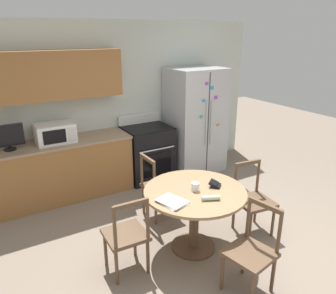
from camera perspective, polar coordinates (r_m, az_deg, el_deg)
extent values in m
plane|color=gray|center=(4.01, 8.05, -17.98)|extent=(14.00, 14.00, 0.00)
cube|color=silver|center=(5.60, -8.46, 7.72)|extent=(5.20, 0.10, 2.60)
cube|color=#936033|center=(4.98, -20.29, 11.60)|extent=(2.10, 0.34, 0.68)
cube|color=#936033|center=(5.21, -18.18, -4.02)|extent=(2.10, 0.62, 0.86)
cube|color=#997A5B|center=(5.05, -18.72, 0.67)|extent=(2.13, 0.64, 0.03)
cube|color=#B2B5BA|center=(5.88, 4.73, 4.64)|extent=(0.93, 0.76, 1.84)
cube|color=#333333|center=(5.58, 7.01, 3.74)|extent=(0.01, 0.01, 1.77)
cylinder|color=silver|center=(5.53, 6.71, 4.10)|extent=(0.02, 0.02, 0.77)
cylinder|color=silver|center=(5.59, 7.53, 4.23)|extent=(0.02, 0.02, 0.77)
cube|color=#338CD8|center=(5.47, 7.64, 10.18)|extent=(0.07, 0.02, 0.06)
cube|color=purple|center=(5.40, 6.81, 10.89)|extent=(0.06, 0.02, 0.05)
cube|color=orange|center=(5.71, 8.72, 3.89)|extent=(0.06, 0.01, 0.05)
cube|color=purple|center=(5.56, 8.34, 8.53)|extent=(0.07, 0.01, 0.05)
cube|color=#338CD8|center=(5.41, 6.21, 8.02)|extent=(0.06, 0.01, 0.04)
cube|color=#3FB259|center=(5.45, 5.86, 5.33)|extent=(0.06, 0.02, 0.05)
cube|color=black|center=(5.61, -3.60, -1.11)|extent=(0.77, 0.64, 0.90)
cube|color=black|center=(5.38, -2.00, -3.06)|extent=(0.55, 0.01, 0.40)
cylinder|color=silver|center=(5.26, -1.90, -0.44)|extent=(0.63, 0.02, 0.02)
cube|color=black|center=(5.47, -3.71, 3.40)|extent=(0.77, 0.64, 0.02)
cube|color=white|center=(5.70, -5.06, 4.96)|extent=(0.77, 0.06, 0.16)
cube|color=white|center=(5.01, -19.07, 2.35)|extent=(0.54, 0.39, 0.28)
cube|color=black|center=(4.81, -19.13, 1.67)|extent=(0.31, 0.01, 0.19)
cube|color=silver|center=(4.86, -16.36, 2.14)|extent=(0.11, 0.01, 0.20)
cylinder|color=black|center=(4.94, -25.79, -0.35)|extent=(0.16, 0.16, 0.02)
cylinder|color=black|center=(4.93, -25.84, -0.02)|extent=(0.03, 0.03, 0.04)
cube|color=black|center=(4.89, -26.13, 1.83)|extent=(0.40, 0.05, 0.30)
cylinder|color=#997551|center=(3.70, 4.72, -7.74)|extent=(1.15, 1.15, 0.03)
cylinder|color=brown|center=(3.88, 4.57, -12.51)|extent=(0.11, 0.11, 0.69)
cylinder|color=brown|center=(4.08, 4.43, -16.80)|extent=(0.52, 0.52, 0.03)
cube|color=brown|center=(4.48, -1.35, -6.96)|extent=(0.43, 0.43, 0.04)
cylinder|color=brown|center=(4.79, -0.59, -8.10)|extent=(0.04, 0.04, 0.41)
cylinder|color=brown|center=(4.53, 1.70, -9.82)|extent=(0.04, 0.04, 0.41)
cylinder|color=brown|center=(4.64, -4.28, -9.12)|extent=(0.04, 0.04, 0.41)
cylinder|color=brown|center=(4.38, -2.13, -10.98)|extent=(0.04, 0.04, 0.41)
cylinder|color=brown|center=(4.43, -4.62, -3.83)|extent=(0.04, 0.04, 0.45)
cylinder|color=brown|center=(4.15, -2.42, -5.44)|extent=(0.04, 0.04, 0.45)
cube|color=brown|center=(4.21, -3.61, -2.07)|extent=(0.04, 0.35, 0.04)
cube|color=brown|center=(3.36, 14.01, -17.60)|extent=(0.49, 0.49, 0.04)
cylinder|color=brown|center=(3.32, 14.44, -23.23)|extent=(0.04, 0.04, 0.41)
cylinder|color=brown|center=(3.47, 9.46, -20.67)|extent=(0.04, 0.04, 0.41)
cylinder|color=brown|center=(3.55, 17.82, -20.32)|extent=(0.04, 0.04, 0.41)
cylinder|color=brown|center=(3.69, 13.04, -18.13)|extent=(0.04, 0.04, 0.41)
cylinder|color=brown|center=(3.29, 18.84, -13.84)|extent=(0.04, 0.04, 0.45)
cylinder|color=brown|center=(3.44, 13.82, -11.76)|extent=(0.04, 0.04, 0.45)
cube|color=brown|center=(3.26, 16.61, -9.73)|extent=(0.10, 0.35, 0.04)
cube|color=brown|center=(3.55, -7.44, -14.87)|extent=(0.43, 0.43, 0.04)
cylinder|color=brown|center=(3.77, -10.84, -16.97)|extent=(0.04, 0.04, 0.41)
cylinder|color=brown|center=(3.86, -5.81, -15.70)|extent=(0.04, 0.04, 0.41)
cylinder|color=brown|center=(3.51, -8.93, -20.02)|extent=(0.04, 0.04, 0.41)
cylinder|color=brown|center=(3.61, -3.53, -18.52)|extent=(0.04, 0.04, 0.41)
cylinder|color=brown|center=(3.22, -9.27, -13.72)|extent=(0.04, 0.04, 0.45)
cylinder|color=brown|center=(3.33, -3.57, -12.29)|extent=(0.04, 0.04, 0.45)
cube|color=brown|center=(3.16, -6.51, -9.88)|extent=(0.35, 0.05, 0.04)
cube|color=brown|center=(4.25, 14.82, -9.21)|extent=(0.47, 0.47, 0.04)
cylinder|color=brown|center=(4.35, 17.81, -12.25)|extent=(0.04, 0.04, 0.41)
cylinder|color=brown|center=(4.15, 14.08, -13.47)|extent=(0.04, 0.04, 0.41)
cylinder|color=brown|center=(4.57, 15.00, -10.29)|extent=(0.04, 0.04, 0.41)
cylinder|color=brown|center=(4.39, 11.36, -11.33)|extent=(0.04, 0.04, 0.41)
cylinder|color=brown|center=(4.37, 15.40, -4.83)|extent=(0.04, 0.04, 0.45)
cylinder|color=brown|center=(4.18, 11.66, -5.68)|extent=(0.04, 0.04, 0.45)
cube|color=brown|center=(4.19, 13.80, -2.70)|extent=(0.35, 0.08, 0.04)
cylinder|color=silver|center=(3.67, 4.77, -6.91)|extent=(0.09, 0.09, 0.09)
cylinder|color=#8C4C99|center=(3.68, 4.76, -7.20)|extent=(0.08, 0.08, 0.05)
cylinder|color=beige|center=(3.50, 7.44, -8.79)|extent=(0.20, 0.13, 0.05)
cube|color=black|center=(3.80, 8.36, -6.65)|extent=(0.15, 0.15, 0.03)
cube|color=black|center=(3.79, 7.95, -6.23)|extent=(0.16, 0.15, 0.06)
cube|color=white|center=(3.43, 0.70, -9.61)|extent=(0.26, 0.33, 0.01)
cube|color=beige|center=(3.43, 0.70, -9.49)|extent=(0.28, 0.34, 0.01)
cube|color=silver|center=(3.42, 0.70, -9.38)|extent=(0.30, 0.35, 0.01)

